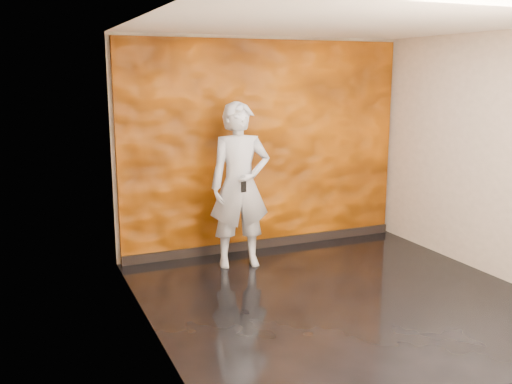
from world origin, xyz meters
name	(u,v)px	position (x,y,z in m)	size (l,w,h in m)	color
room	(344,167)	(0.00, 0.00, 1.40)	(4.02, 4.02, 2.81)	black
feature_wall	(265,146)	(0.00, 1.96, 1.38)	(3.90, 0.06, 2.75)	#CB5F05
baseboard	(266,243)	(0.00, 1.92, 0.06)	(3.90, 0.04, 0.12)	black
man	(240,185)	(-0.59, 1.39, 1.00)	(0.73, 0.48, 2.00)	#9B9FA9
phone	(244,187)	(-0.66, 1.09, 1.05)	(0.07, 0.01, 0.13)	black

